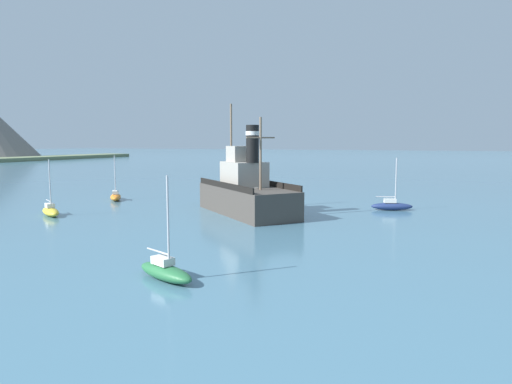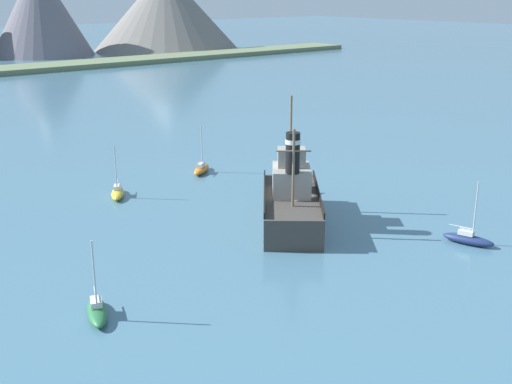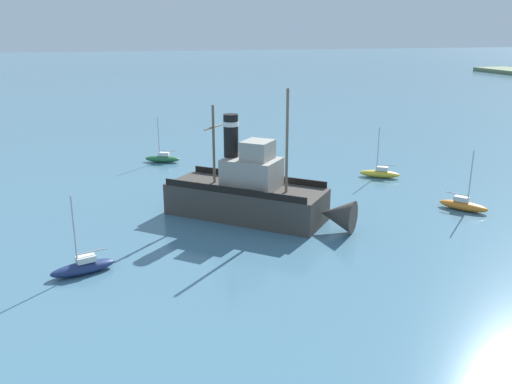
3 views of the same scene
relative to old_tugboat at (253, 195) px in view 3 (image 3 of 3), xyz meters
The scene contains 6 objects.
ground_plane 1.95m from the old_tugboat, 100.22° to the right, with size 600.00×600.00×0.00m, color #477289.
old_tugboat is the anchor object (origin of this frame).
sailboat_navy 14.01m from the old_tugboat, 60.71° to the right, with size 2.18×3.96×4.90m.
sailboat_yellow 16.84m from the old_tugboat, 118.29° to the left, with size 2.94×3.81×4.90m.
sailboat_orange 16.83m from the old_tugboat, 80.99° to the left, with size 3.67×3.21×4.90m.
sailboat_green 20.30m from the old_tugboat, 166.08° to the right, with size 2.45×3.93×4.90m.
Camera 3 is at (37.78, -9.28, 13.96)m, focal length 38.00 mm.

